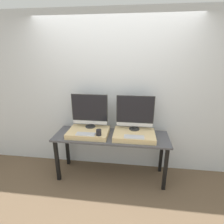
{
  "coord_description": "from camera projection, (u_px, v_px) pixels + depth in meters",
  "views": [
    {
      "loc": [
        0.33,
        -2.16,
        1.98
      ],
      "look_at": [
        0.0,
        0.39,
        1.09
      ],
      "focal_mm": 28.0,
      "sensor_mm": 36.0,
      "label": 1
    }
  ],
  "objects": [
    {
      "name": "ground_plane",
      "position": [
        109.0,
        187.0,
        2.71
      ],
      "size": [
        12.0,
        12.0,
        0.0
      ],
      "primitive_type": "plane",
      "color": "brown"
    },
    {
      "name": "wall_back",
      "position": [
        114.0,
        96.0,
        2.88
      ],
      "size": [
        8.0,
        0.04,
        2.6
      ],
      "color": "silver",
      "rests_on": "ground_plane"
    },
    {
      "name": "workbench",
      "position": [
        111.0,
        140.0,
        2.76
      ],
      "size": [
        1.78,
        0.55,
        0.74
      ],
      "color": "#47474C",
      "rests_on": "ground_plane"
    },
    {
      "name": "wooden_riser_left",
      "position": [
        89.0,
        132.0,
        2.75
      ],
      "size": [
        0.63,
        0.44,
        0.08
      ],
      "color": "#D6B77F",
      "rests_on": "workbench"
    },
    {
      "name": "monitor_left",
      "position": [
        90.0,
        110.0,
        2.76
      ],
      "size": [
        0.57,
        0.16,
        0.54
      ],
      "color": "#282828",
      "rests_on": "wooden_riser_left"
    },
    {
      "name": "keyboard_left",
      "position": [
        86.0,
        134.0,
        2.59
      ],
      "size": [
        0.29,
        0.11,
        0.01
      ],
      "color": "silver",
      "rests_on": "wooden_riser_left"
    },
    {
      "name": "mug",
      "position": [
        99.0,
        132.0,
        2.55
      ],
      "size": [
        0.08,
        0.08,
        0.09
      ],
      "color": "black",
      "rests_on": "wooden_riser_left"
    },
    {
      "name": "wooden_riser_right",
      "position": [
        134.0,
        135.0,
        2.66
      ],
      "size": [
        0.63,
        0.44,
        0.08
      ],
      "color": "#D6B77F",
      "rests_on": "workbench"
    },
    {
      "name": "monitor_right",
      "position": [
        135.0,
        112.0,
        2.68
      ],
      "size": [
        0.57,
        0.16,
        0.54
      ],
      "color": "#282828",
      "rests_on": "wooden_riser_right"
    },
    {
      "name": "keyboard_right",
      "position": [
        134.0,
        137.0,
        2.5
      ],
      "size": [
        0.29,
        0.11,
        0.01
      ],
      "color": "silver",
      "rests_on": "wooden_riser_right"
    }
  ]
}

